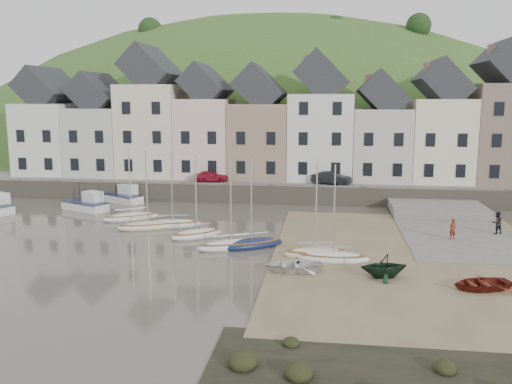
# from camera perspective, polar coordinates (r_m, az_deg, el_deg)

# --- Properties ---
(ground) EXTENTS (160.00, 160.00, 0.00)m
(ground) POSITION_cam_1_polar(r_m,az_deg,el_deg) (35.88, -1.29, -6.36)
(ground) COLOR #4C473B
(ground) RESTS_ON ground
(quay_land) EXTENTS (90.00, 30.00, 1.50)m
(quay_land) POSITION_cam_1_polar(r_m,az_deg,el_deg) (66.90, 2.97, 1.87)
(quay_land) COLOR #395923
(quay_land) RESTS_ON ground
(quay_street) EXTENTS (70.00, 7.00, 0.10)m
(quay_street) POSITION_cam_1_polar(r_m,az_deg,el_deg) (55.45, 2.00, 1.06)
(quay_street) COLOR slate
(quay_street) RESTS_ON quay_land
(seawall) EXTENTS (70.00, 1.20, 1.80)m
(seawall) POSITION_cam_1_polar(r_m,az_deg,el_deg) (52.12, 1.61, -0.23)
(seawall) COLOR slate
(seawall) RESTS_ON ground
(beach) EXTENTS (18.00, 26.00, 0.06)m
(beach) POSITION_cam_1_polar(r_m,az_deg,el_deg) (35.91, 16.45, -6.71)
(beach) COLOR #776548
(beach) RESTS_ON ground
(slipway) EXTENTS (8.00, 18.00, 0.12)m
(slipway) POSITION_cam_1_polar(r_m,az_deg,el_deg) (44.25, 20.04, -3.76)
(slipway) COLOR slate
(slipway) RESTS_ON ground
(hillside) EXTENTS (134.40, 84.00, 84.00)m
(hillside) POSITION_cam_1_polar(r_m,az_deg,el_deg) (98.66, 1.31, -6.65)
(hillside) COLOR #395923
(hillside) RESTS_ON ground
(townhouse_terrace) EXTENTS (61.05, 8.00, 13.93)m
(townhouse_terrace) POSITION_cam_1_polar(r_m,az_deg,el_deg) (58.21, 4.12, 7.17)
(townhouse_terrace) COLOR silver
(townhouse_terrace) RESTS_ON quay_land
(sailboat_0) EXTENTS (4.78, 3.73, 6.32)m
(sailboat_0) POSITION_cam_1_polar(r_m,az_deg,el_deg) (46.27, -13.12, -2.58)
(sailboat_0) COLOR silver
(sailboat_0) RESTS_ON ground
(sailboat_1) EXTENTS (4.79, 2.40, 6.32)m
(sailboat_1) POSITION_cam_1_polar(r_m,az_deg,el_deg) (43.09, -8.83, -3.35)
(sailboat_1) COLOR silver
(sailboat_1) RESTS_ON ground
(sailboat_2) EXTENTS (4.97, 3.26, 6.32)m
(sailboat_2) POSITION_cam_1_polar(r_m,az_deg,el_deg) (42.81, -11.41, -3.52)
(sailboat_2) COLOR beige
(sailboat_2) RESTS_ON ground
(sailboat_3) EXTENTS (4.04, 3.71, 6.32)m
(sailboat_3) POSITION_cam_1_polar(r_m,az_deg,el_deg) (39.65, -6.32, -4.44)
(sailboat_3) COLOR silver
(sailboat_3) RESTS_ON ground
(sailboat_4) EXTENTS (4.88, 3.58, 6.32)m
(sailboat_4) POSITION_cam_1_polar(r_m,az_deg,el_deg) (36.60, -2.66, -5.61)
(sailboat_4) COLOR silver
(sailboat_4) RESTS_ON ground
(sailboat_5) EXTENTS (4.75, 3.70, 6.32)m
(sailboat_5) POSITION_cam_1_polar(r_m,az_deg,el_deg) (36.84, -0.49, -5.50)
(sailboat_5) COLOR #151F43
(sailboat_5) RESTS_ON ground
(sailboat_6) EXTENTS (4.54, 1.51, 6.32)m
(sailboat_6) POSITION_cam_1_polar(r_m,az_deg,el_deg) (34.09, 8.18, -6.87)
(sailboat_6) COLOR silver
(sailboat_6) RESTS_ON ground
(sailboat_7) EXTENTS (4.30, 2.22, 6.32)m
(sailboat_7) POSITION_cam_1_polar(r_m,az_deg,el_deg) (34.86, 6.33, -6.45)
(sailboat_7) COLOR beige
(sailboat_7) RESTS_ON ground
(motorboat_0) EXTENTS (4.86, 3.51, 1.70)m
(motorboat_0) POSITION_cam_1_polar(r_m,az_deg,el_deg) (51.31, -17.51, -1.20)
(motorboat_0) COLOR silver
(motorboat_0) RESTS_ON ground
(motorboat_2) EXTENTS (5.16, 3.95, 1.70)m
(motorboat_2) POSITION_cam_1_polar(r_m,az_deg,el_deg) (54.57, -14.02, -0.40)
(motorboat_2) COLOR silver
(motorboat_2) RESTS_ON ground
(rowboat_white) EXTENTS (3.75, 2.99, 0.70)m
(rowboat_white) POSITION_cam_1_polar(r_m,az_deg,el_deg) (31.77, 3.93, -7.77)
(rowboat_white) COLOR silver
(rowboat_white) RESTS_ON beach
(rowboat_green) EXTENTS (3.11, 2.84, 1.39)m
(rowboat_green) POSITION_cam_1_polar(r_m,az_deg,el_deg) (31.32, 13.42, -7.62)
(rowboat_green) COLOR black
(rowboat_green) RESTS_ON beach
(rowboat_red) EXTENTS (3.75, 3.16, 0.66)m
(rowboat_red) POSITION_cam_1_polar(r_m,az_deg,el_deg) (31.18, 22.81, -8.92)
(rowboat_red) COLOR maroon
(rowboat_red) RESTS_ON beach
(person_red) EXTENTS (0.66, 0.58, 1.52)m
(person_red) POSITION_cam_1_polar(r_m,az_deg,el_deg) (40.81, 20.14, -3.70)
(person_red) COLOR maroon
(person_red) RESTS_ON slipway
(person_dark) EXTENTS (0.98, 0.87, 1.67)m
(person_dark) POSITION_cam_1_polar(r_m,az_deg,el_deg) (43.72, 24.22, -2.99)
(person_dark) COLOR black
(person_dark) RESTS_ON slipway
(car_left) EXTENTS (3.74, 2.14, 1.20)m
(car_left) POSITION_cam_1_polar(r_m,az_deg,el_deg) (55.39, -4.77, 1.70)
(car_left) COLOR maroon
(car_left) RESTS_ON quay_street
(car_right) EXTENTS (4.18, 2.43, 1.30)m
(car_right) POSITION_cam_1_polar(r_m,az_deg,el_deg) (54.10, 8.04, 1.50)
(car_right) COLOR black
(car_right) RESTS_ON quay_street
(shore_rocks) EXTENTS (14.00, 6.00, 0.74)m
(shore_rocks) POSITION_cam_1_polar(r_m,az_deg,el_deg) (21.20, 11.36, -18.21)
(shore_rocks) COLOR black
(shore_rocks) RESTS_ON ground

